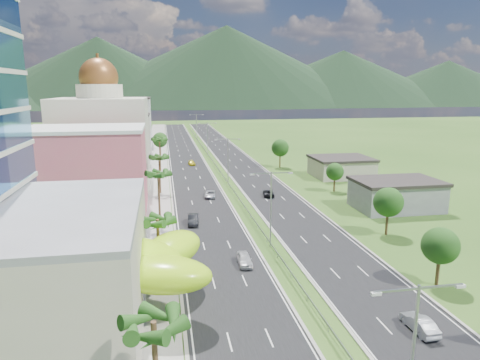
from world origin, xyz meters
TOP-DOWN VIEW (x-y plane):
  - ground at (0.00, 0.00)m, footprint 500.00×500.00m
  - road_left at (-7.50, 90.00)m, footprint 11.00×260.00m
  - road_right at (7.50, 90.00)m, footprint 11.00×260.00m
  - sidewalk_left at (-17.00, 90.00)m, footprint 7.00×260.00m
  - median_guardrail at (0.00, 71.99)m, footprint 0.10×216.06m
  - streetlight_median_a at (0.00, -25.00)m, footprint 6.04×0.25m
  - streetlight_median_b at (0.00, 10.00)m, footprint 6.04×0.25m
  - streetlight_median_c at (0.00, 50.00)m, footprint 6.04×0.25m
  - streetlight_median_d at (0.00, 95.00)m, footprint 6.04×0.25m
  - streetlight_median_e at (0.00, 140.00)m, footprint 6.04×0.25m
  - lime_canopy at (-20.00, -4.00)m, footprint 18.00×15.00m
  - pink_shophouse at (-28.00, 32.00)m, footprint 20.00×15.00m
  - domed_building at (-28.00, 55.00)m, footprint 20.00×20.00m
  - midrise_grey at (-27.00, 80.00)m, footprint 16.00×15.00m
  - midrise_beige at (-27.00, 102.00)m, footprint 16.00×15.00m
  - midrise_white at (-27.00, 125.00)m, footprint 16.00×15.00m
  - shed_near at (28.00, 25.00)m, footprint 15.00×10.00m
  - shed_far at (30.00, 55.00)m, footprint 14.00×12.00m
  - palm_tree_a at (-15.50, -22.00)m, footprint 3.60×3.60m
  - palm_tree_b at (-15.50, 2.00)m, footprint 3.60×3.60m
  - palm_tree_c at (-15.50, 22.00)m, footprint 3.60×3.60m
  - palm_tree_d at (-15.50, 45.00)m, footprint 3.60×3.60m
  - palm_tree_e at (-15.50, 70.00)m, footprint 3.60×3.60m
  - leafy_tree_lfar at (-15.50, 95.00)m, footprint 4.90×4.90m
  - leafy_tree_ra at (16.00, -5.00)m, footprint 4.20×4.20m
  - leafy_tree_rb at (19.00, 12.00)m, footprint 4.55×4.55m
  - leafy_tree_rc at (22.00, 40.00)m, footprint 3.85×3.85m
  - leafy_tree_rd at (18.00, 70.00)m, footprint 4.90×4.90m
  - mountain_ridge at (60.00, 450.00)m, footprint 860.00×140.00m
  - car_white_near_left at (-4.81, 4.57)m, footprint 1.85×4.34m
  - car_dark_left at (-10.08, 22.53)m, footprint 2.11×4.94m
  - car_silver_mid_left at (-5.42, 39.55)m, footprint 2.67×4.93m
  - car_yellow_far_left at (-6.52, 77.84)m, footprint 2.13×4.35m
  - car_silver_right at (8.41, -13.41)m, footprint 1.70×4.51m
  - car_dark_far_right at (6.83, 38.54)m, footprint 2.93×5.01m
  - motorcycle at (-12.30, 9.19)m, footprint 0.82×1.91m

SIDE VIEW (x-z plane):
  - ground at x=0.00m, z-range 0.00..0.00m
  - mountain_ridge at x=60.00m, z-range -45.00..45.00m
  - road_left at x=-7.50m, z-range 0.00..0.04m
  - road_right at x=7.50m, z-range 0.00..0.04m
  - sidewalk_left at x=-17.00m, z-range 0.00..0.12m
  - median_guardrail at x=0.00m, z-range 0.24..1.00m
  - motorcycle at x=-12.30m, z-range 0.04..1.23m
  - car_yellow_far_left at x=-6.52m, z-range 0.04..1.26m
  - car_dark_far_right at x=6.83m, z-range 0.04..1.35m
  - car_silver_mid_left at x=-5.42m, z-range 0.04..1.35m
  - car_white_near_left at x=-4.81m, z-range 0.04..1.50m
  - car_silver_right at x=8.41m, z-range 0.04..1.51m
  - car_dark_left at x=-10.08m, z-range 0.04..1.62m
  - shed_far at x=30.00m, z-range 0.00..4.40m
  - shed_near at x=28.00m, z-range 0.00..5.00m
  - leafy_tree_rc at x=22.00m, z-range 1.21..7.54m
  - leafy_tree_ra at x=16.00m, z-range 1.33..8.23m
  - lime_canopy at x=-20.00m, z-range 1.29..8.69m
  - leafy_tree_rb at x=19.00m, z-range 1.44..8.92m
  - leafy_tree_lfar at x=-15.50m, z-range 1.55..9.60m
  - leafy_tree_rd at x=18.00m, z-range 1.55..9.60m
  - midrise_beige at x=-27.00m, z-range 0.00..13.00m
  - streetlight_median_a at x=0.00m, z-range 1.25..12.25m
  - streetlight_median_b at x=0.00m, z-range 1.25..12.25m
  - streetlight_median_c at x=0.00m, z-range 1.25..12.25m
  - streetlight_median_d at x=0.00m, z-range 1.25..12.25m
  - streetlight_median_e at x=0.00m, z-range 1.25..12.25m
  - palm_tree_b at x=-15.50m, z-range 3.01..11.11m
  - pink_shophouse at x=-28.00m, z-range 0.00..15.00m
  - palm_tree_d at x=-15.50m, z-range 3.24..11.84m
  - midrise_grey at x=-27.00m, z-range 0.00..16.00m
  - palm_tree_a at x=-15.50m, z-range 3.47..12.57m
  - palm_tree_e at x=-15.50m, z-range 3.61..13.01m
  - palm_tree_c at x=-15.50m, z-range 3.70..13.30m
  - midrise_white at x=-27.00m, z-range 0.00..18.00m
  - domed_building at x=-28.00m, z-range -3.00..25.70m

